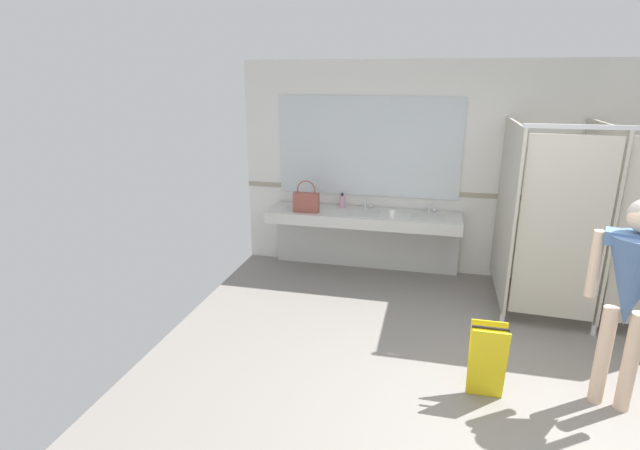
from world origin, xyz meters
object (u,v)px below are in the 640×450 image
person_standing (632,281)px  paper_cup (392,214)px  handbag (306,201)px  wet_floor_sign (487,361)px  soap_dispenser (342,201)px

person_standing → paper_cup: 2.80m
handbag → wet_floor_sign: bearing=-46.3°
handbag → wet_floor_sign: size_ratio=0.65×
wet_floor_sign → soap_dispenser: bearing=123.8°
handbag → soap_dispenser: bearing=39.6°
person_standing → wet_floor_sign: bearing=-173.4°
handbag → wet_floor_sign: handbag is taller
paper_cup → wet_floor_sign: 2.42m
handbag → paper_cup: handbag is taller
handbag → paper_cup: (1.07, 0.01, -0.10)m
person_standing → handbag: (-2.99, 2.03, -0.08)m
soap_dispenser → paper_cup: size_ratio=2.23×
paper_cup → soap_dispenser: bearing=154.9°
handbag → soap_dispenser: size_ratio=2.12×
handbag → wet_floor_sign: (2.05, -2.14, -0.65)m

